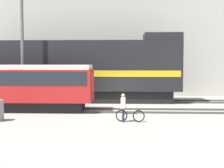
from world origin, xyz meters
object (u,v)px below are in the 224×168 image
at_px(person, 123,105).
at_px(streetcar, 17,85).
at_px(freight_locomotive, 78,70).
at_px(bicycle, 130,116).
at_px(utility_pole_left, 22,40).

bearing_deg(person, streetcar, 153.22).
xyz_separation_m(freight_locomotive, streetcar, (-3.39, -5.19, -0.86)).
xyz_separation_m(bicycle, person, (-0.39, -0.10, 0.62)).
distance_m(streetcar, person, 8.17).
distance_m(freight_locomotive, utility_pole_left, 5.18).
distance_m(bicycle, utility_pole_left, 11.19).
height_order(freight_locomotive, utility_pole_left, utility_pole_left).
height_order(freight_locomotive, person, freight_locomotive).
bearing_deg(bicycle, person, -166.13).
relative_size(streetcar, person, 6.43).
height_order(streetcar, utility_pole_left, utility_pole_left).
bearing_deg(freight_locomotive, streetcar, -123.12).
height_order(person, utility_pole_left, utility_pole_left).
distance_m(freight_locomotive, bicycle, 10.01).
distance_m(freight_locomotive, person, 9.81).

